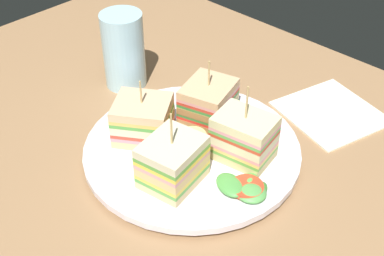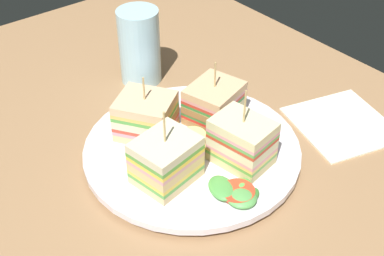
{
  "view_description": "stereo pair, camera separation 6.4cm",
  "coord_description": "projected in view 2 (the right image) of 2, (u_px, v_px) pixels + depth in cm",
  "views": [
    {
      "loc": [
        -34.84,
        36.3,
        44.51
      ],
      "look_at": [
        0.0,
        0.0,
        4.71
      ],
      "focal_mm": 47.8,
      "sensor_mm": 36.0,
      "label": 1
    },
    {
      "loc": [
        -39.17,
        31.58,
        44.51
      ],
      "look_at": [
        0.0,
        0.0,
        4.71
      ],
      "focal_mm": 47.8,
      "sensor_mm": 36.0,
      "label": 2
    }
  ],
  "objects": [
    {
      "name": "ground_plane",
      "position": [
        192.0,
        161.0,
        0.68
      ],
      "size": [
        102.71,
        74.14,
        1.8
      ],
      "primitive_type": "cube",
      "color": "#9B734D"
    },
    {
      "name": "plate",
      "position": [
        192.0,
        150.0,
        0.66
      ],
      "size": [
        28.04,
        28.04,
        1.71
      ],
      "color": "white",
      "rests_on": "ground_plane"
    },
    {
      "name": "sandwich_wedge_0",
      "position": [
        166.0,
        160.0,
        0.6
      ],
      "size": [
        7.04,
        8.03,
        9.94
      ],
      "rotation": [
        0.0,
        0.0,
        4.89
      ],
      "color": "#DEC289",
      "rests_on": "plate"
    },
    {
      "name": "sandwich_wedge_1",
      "position": [
        242.0,
        142.0,
        0.62
      ],
      "size": [
        7.95,
        6.49,
        10.58
      ],
      "rotation": [
        0.0,
        0.0,
        6.46
      ],
      "color": "#D1C07D",
      "rests_on": "plate"
    },
    {
      "name": "sandwich_wedge_2",
      "position": [
        214.0,
        103.0,
        0.69
      ],
      "size": [
        7.77,
        8.52,
        8.94
      ],
      "rotation": [
        0.0,
        0.0,
        8.14
      ],
      "color": "beige",
      "rests_on": "plate"
    },
    {
      "name": "sandwich_wedge_3",
      "position": [
        146.0,
        116.0,
        0.67
      ],
      "size": [
        9.4,
        9.17,
        8.65
      ],
      "rotation": [
        0.0,
        0.0,
        10.02
      ],
      "color": "#DDB87D",
      "rests_on": "plate"
    },
    {
      "name": "chip_pile",
      "position": [
        190.0,
        140.0,
        0.65
      ],
      "size": [
        5.8,
        6.52,
        1.97
      ],
      "color": "#E1D473",
      "rests_on": "plate"
    },
    {
      "name": "salad_garnish",
      "position": [
        234.0,
        192.0,
        0.59
      ],
      "size": [
        7.56,
        5.76,
        1.46
      ],
      "color": "#418331",
      "rests_on": "plate"
    },
    {
      "name": "napkin",
      "position": [
        342.0,
        123.0,
        0.72
      ],
      "size": [
        16.09,
        15.84,
        0.5
      ],
      "primitive_type": "cube",
      "rotation": [
        0.0,
        0.0,
        -0.28
      ],
      "color": "white",
      "rests_on": "ground_plane"
    },
    {
      "name": "drinking_glass",
      "position": [
        140.0,
        51.0,
        0.79
      ],
      "size": [
        6.35,
        6.35,
        11.79
      ],
      "color": "#ACD9E8",
      "rests_on": "ground_plane"
    }
  ]
}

